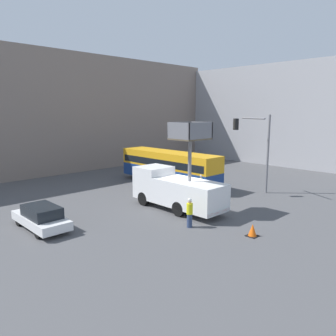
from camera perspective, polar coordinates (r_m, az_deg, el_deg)
The scene contains 10 objects.
ground_plane at distance 23.90m, azimuth 3.10°, elevation -6.89°, with size 120.00×120.00×0.00m, color #4C4C4F.
building_backdrop_far at distance 42.01m, azimuth -20.80°, elevation 8.93°, with size 44.00×10.00×13.32m.
building_backdrop_side at distance 48.46m, azimuth 19.64°, elevation 8.71°, with size 10.00×28.00×12.77m.
utility_truck at distance 23.14m, azimuth 1.41°, elevation -3.48°, with size 2.38×7.24×6.19m.
city_bus at distance 30.90m, azimuth 0.17°, elevation 0.50°, with size 2.46×11.00×3.13m.
traffic_light_pole at distance 27.94m, azimuth 15.30°, elevation 4.47°, with size 3.14×2.90×6.62m.
road_worker_near_truck at distance 19.75m, azimuth 3.78°, elevation -7.78°, with size 0.38×0.38×1.82m.
road_worker_directing at distance 26.93m, azimuth 5.81°, elevation -3.00°, with size 0.38×0.38×1.82m.
traffic_cone_near_truck at distance 19.14m, azimuth 14.50°, elevation -10.48°, with size 0.62×0.62×0.70m.
parked_car_curbside at distance 20.89m, azimuth -21.22°, elevation -7.97°, with size 1.78×4.55×1.43m.
Camera 1 is at (-16.84, -15.49, 6.89)m, focal length 35.00 mm.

